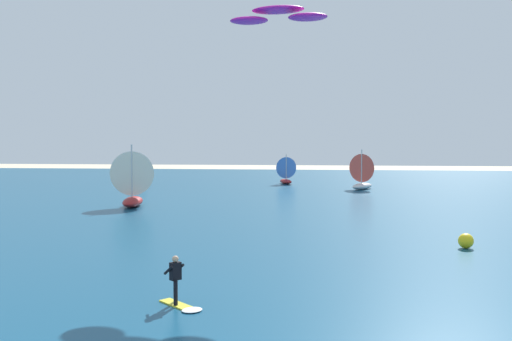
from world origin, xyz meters
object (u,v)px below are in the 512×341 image
at_px(sailboat_leading, 285,170).
at_px(kitesurfer, 179,288).
at_px(kite, 278,15).
at_px(sailboat_anchored_offshore, 134,178).
at_px(sailboat_far_right, 365,171).
at_px(sailboat_outermost, 136,170).
at_px(marker_buoy, 466,241).

bearing_deg(sailboat_leading, kitesurfer, -91.59).
xyz_separation_m(kite, sailboat_anchored_offshore, (-12.58, 17.46, -9.16)).
bearing_deg(kitesurfer, sailboat_far_right, 76.86).
distance_m(sailboat_anchored_offshore, sailboat_leading, 25.18).
bearing_deg(sailboat_outermost, kitesurfer, -71.39).
bearing_deg(kite, sailboat_anchored_offshore, 125.78).
relative_size(kite, sailboat_leading, 1.42).
bearing_deg(sailboat_outermost, marker_buoy, -52.38).
height_order(kite, sailboat_anchored_offshore, kite).
distance_m(kitesurfer, kite, 14.59).
distance_m(kite, sailboat_leading, 41.22).
distance_m(kite, sailboat_far_right, 35.96).
height_order(kitesurfer, kite, kite).
bearing_deg(sailboat_far_right, kitesurfer, -103.14).
bearing_deg(kitesurfer, kite, 73.56).
xyz_separation_m(sailboat_far_right, marker_buoy, (2.08, -32.21, -1.54)).
height_order(sailboat_anchored_offshore, sailboat_far_right, sailboat_anchored_offshore).
relative_size(sailboat_outermost, sailboat_leading, 0.98).
distance_m(kite, marker_buoy, 14.61).
bearing_deg(sailboat_far_right, sailboat_leading, 144.98).
distance_m(kite, sailboat_outermost, 43.84).
bearing_deg(sailboat_far_right, sailboat_anchored_offshore, -140.48).
height_order(kite, marker_buoy, kite).
distance_m(kitesurfer, sailboat_outermost, 50.36).
relative_size(kite, sailboat_far_right, 1.19).
distance_m(sailboat_far_right, sailboat_outermost, 26.55).
bearing_deg(kite, sailboat_outermost, 116.17).
bearing_deg(kitesurfer, sailboat_outermost, 108.61).
bearing_deg(sailboat_anchored_offshore, marker_buoy, -35.64).
bearing_deg(marker_buoy, sailboat_leading, 105.75).
distance_m(sailboat_anchored_offshore, marker_buoy, 27.14).
height_order(kitesurfer, marker_buoy, kitesurfer).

